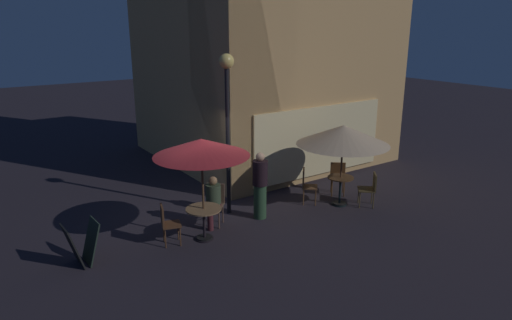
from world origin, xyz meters
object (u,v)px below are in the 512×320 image
object	(u,v)px
cafe_chair_0	(307,183)
patio_umbrella_1	(201,148)
cafe_table_0	(340,185)
cafe_chair_4	(167,221)
patron_standing_1	(260,186)
cafe_chair_1	(370,187)
street_lamp_near_corner	(227,99)
cafe_chair_2	(338,175)
menu_sandwich_board	(82,244)
patron_seated_0	(213,199)
patio_umbrella_0	(343,135)
cafe_chair_3	(215,200)
cafe_table_1	(204,216)

from	to	relation	value
cafe_chair_0	patio_umbrella_1	bearing A→B (deg)	-131.85
patio_umbrella_1	cafe_chair_0	bearing A→B (deg)	6.36
cafe_table_0	cafe_chair_4	xyz separation A→B (m)	(-4.73, 0.46, -0.00)
patio_umbrella_1	cafe_chair_0	world-z (taller)	patio_umbrella_1
patron_standing_1	patio_umbrella_1	bearing A→B (deg)	-128.64
cafe_chair_1	street_lamp_near_corner	bearing A→B (deg)	13.54
cafe_chair_2	menu_sandwich_board	bearing A→B (deg)	-49.86
cafe_chair_0	cafe_chair_4	bearing A→B (deg)	-136.39
cafe_chair_1	cafe_chair_0	bearing A→B (deg)	-0.31
patron_seated_0	street_lamp_near_corner	bearing A→B (deg)	168.52
patio_umbrella_1	patron_seated_0	distance (m)	1.61
cafe_chair_2	cafe_chair_4	xyz separation A→B (m)	(-5.28, -0.18, -0.00)
patio_umbrella_0	cafe_chair_4	distance (m)	4.95
street_lamp_near_corner	patio_umbrella_0	world-z (taller)	street_lamp_near_corner
patio_umbrella_0	cafe_chair_0	size ratio (longest dim) A/B	2.50
menu_sandwich_board	patron_standing_1	xyz separation A→B (m)	(4.25, -0.12, 0.39)
patio_umbrella_1	cafe_chair_1	world-z (taller)	patio_umbrella_1
cafe_chair_3	street_lamp_near_corner	bearing A→B (deg)	166.15
cafe_chair_0	patron_seated_0	world-z (taller)	patron_seated_0
cafe_chair_3	patio_umbrella_0	bearing A→B (deg)	121.04
menu_sandwich_board	patron_seated_0	xyz separation A→B (m)	(3.05, 0.11, 0.25)
menu_sandwich_board	patron_seated_0	size ratio (longest dim) A/B	0.71
cafe_table_1	patio_umbrella_0	bearing A→B (deg)	-3.25
patio_umbrella_1	cafe_chair_3	size ratio (longest dim) A/B	2.35
cafe_table_0	patron_standing_1	distance (m)	2.32
patron_seated_0	patron_standing_1	xyz separation A→B (m)	(1.20, -0.23, 0.14)
patio_umbrella_0	patron_seated_0	distance (m)	3.72
cafe_table_0	cafe_chair_3	bearing A→B (deg)	165.77
street_lamp_near_corner	cafe_table_1	xyz separation A→B (m)	(-1.25, -0.99, -2.37)
cafe_table_1	cafe_chair_0	bearing A→B (deg)	6.36
cafe_chair_4	patron_seated_0	world-z (taller)	patron_seated_0
street_lamp_near_corner	cafe_chair_3	distance (m)	2.45
cafe_table_0	patron_standing_1	xyz separation A→B (m)	(-2.24, 0.51, 0.29)
menu_sandwich_board	cafe_table_1	distance (m)	2.57
cafe_table_1	cafe_chair_3	bearing A→B (deg)	44.74
cafe_chair_2	cafe_chair_4	size ratio (longest dim) A/B	0.97
cafe_chair_1	cafe_chair_2	distance (m)	1.16
cafe_chair_4	patron_standing_1	size ratio (longest dim) A/B	0.54
patio_umbrella_0	cafe_chair_1	size ratio (longest dim) A/B	2.65
street_lamp_near_corner	patron_seated_0	size ratio (longest dim) A/B	3.25
patio_umbrella_1	cafe_chair_0	size ratio (longest dim) A/B	2.43
cafe_table_0	patio_umbrella_0	distance (m)	1.36
cafe_chair_1	menu_sandwich_board	bearing A→B (deg)	32.05
menu_sandwich_board	cafe_chair_2	size ratio (longest dim) A/B	0.98
street_lamp_near_corner	cafe_chair_2	xyz separation A→B (m)	(3.25, -0.57, -2.39)
cafe_chair_3	cafe_chair_2	bearing A→B (deg)	132.32
cafe_table_0	cafe_chair_1	xyz separation A→B (m)	(0.59, -0.51, -0.00)
street_lamp_near_corner	cafe_chair_0	bearing A→B (deg)	-16.93
patron_seated_0	cafe_chair_0	bearing A→B (deg)	132.23
patron_seated_0	patron_standing_1	distance (m)	1.23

